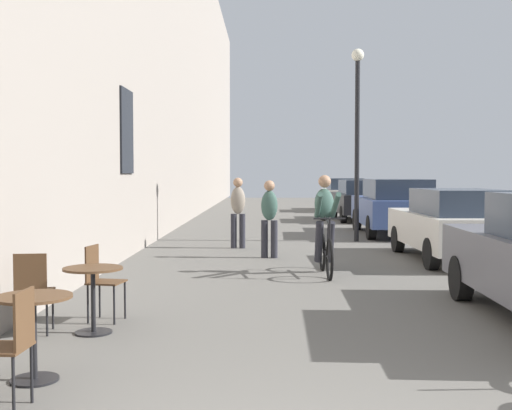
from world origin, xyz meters
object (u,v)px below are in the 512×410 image
object	(u,v)px
cafe_chair_mid_toward_wall	(33,287)
cyclist_on_bicycle	(325,227)
cafe_chair_mid_toward_street	(100,277)
parked_car_third	(394,206)
parked_car_second	(453,224)
parked_car_fourth	(360,199)
parked_car_fifth	(344,194)
cafe_table_near	(34,319)
cafe_table_mid	(93,286)
cafe_chair_near_toward_street	(11,341)
pedestrian_near	(269,214)
pedestrian_mid	(238,209)
street_lamp	(357,120)

from	to	relation	value
cafe_chair_mid_toward_wall	cyclist_on_bicycle	bearing A→B (deg)	50.71
cafe_chair_mid_toward_street	parked_car_third	world-z (taller)	parked_car_third
parked_car_second	parked_car_fourth	size ratio (longest dim) A/B	0.96
parked_car_fifth	cafe_table_near	bearing A→B (deg)	-102.51
cafe_table_near	parked_car_fifth	size ratio (longest dim) A/B	0.17
cafe_table_mid	cyclist_on_bicycle	world-z (taller)	cyclist_on_bicycle
cafe_chair_near_toward_street	parked_car_fifth	size ratio (longest dim) A/B	0.21
pedestrian_near	parked_car_second	bearing A→B (deg)	-6.34
cafe_table_near	pedestrian_near	world-z (taller)	pedestrian_near
parked_car_fourth	parked_car_fifth	size ratio (longest dim) A/B	0.99
cafe_table_near	parked_car_fifth	distance (m)	25.76
cafe_chair_mid_toward_street	parked_car_third	size ratio (longest dim) A/B	0.20
cafe_chair_near_toward_street	parked_car_fourth	world-z (taller)	parked_car_fourth
cafe_chair_mid_toward_wall	parked_car_fourth	bearing A→B (deg)	70.75
cafe_chair_mid_toward_wall	cafe_chair_mid_toward_street	bearing A→B (deg)	50.62
cafe_table_near	cyclist_on_bicycle	size ratio (longest dim) A/B	0.41
pedestrian_near	parked_car_second	distance (m)	3.67
cafe_table_mid	pedestrian_near	bearing A→B (deg)	73.02
cafe_table_near	pedestrian_mid	size ratio (longest dim) A/B	0.44
cafe_chair_mid_toward_street	cyclist_on_bicycle	world-z (taller)	cyclist_on_bicycle
cafe_chair_mid_toward_wall	street_lamp	size ratio (longest dim) A/B	0.18
cyclist_on_bicycle	parked_car_third	world-z (taller)	cyclist_on_bicycle
pedestrian_mid	parked_car_third	size ratio (longest dim) A/B	0.37
street_lamp	cafe_chair_near_toward_street	bearing A→B (deg)	-109.24
street_lamp	parked_car_fourth	bearing A→B (deg)	80.99
cafe_table_near	parked_car_second	bearing A→B (deg)	53.29
cafe_chair_near_toward_street	pedestrian_near	xyz separation A→B (m)	(1.93, 8.66, 0.38)
pedestrian_near	street_lamp	size ratio (longest dim) A/B	0.33
cafe_chair_mid_toward_street	cyclist_on_bicycle	size ratio (longest dim) A/B	0.51
parked_car_fourth	cyclist_on_bicycle	bearing A→B (deg)	-100.89
cafe_chair_near_toward_street	cafe_table_mid	distance (m)	2.30
parked_car_fifth	parked_car_third	bearing A→B (deg)	-90.11
pedestrian_near	parked_car_fourth	size ratio (longest dim) A/B	0.37
cafe_table_near	parked_car_fourth	bearing A→B (deg)	73.83
cafe_table_near	cyclist_on_bicycle	world-z (taller)	cyclist_on_bicycle
pedestrian_near	parked_car_fifth	xyz separation A→B (m)	(3.57, 17.17, -0.11)
cafe_table_near	cyclist_on_bicycle	bearing A→B (deg)	63.21
pedestrian_mid	parked_car_second	xyz separation A→B (m)	(4.36, -2.14, -0.18)
cafe_chair_mid_toward_street	parked_car_second	distance (m)	7.79
cyclist_on_bicycle	pedestrian_near	size ratio (longest dim) A/B	1.10
cafe_chair_near_toward_street	pedestrian_mid	world-z (taller)	pedestrian_mid
cafe_chair_mid_toward_wall	pedestrian_mid	bearing A→B (deg)	77.21
cafe_table_mid	cafe_chair_mid_toward_street	world-z (taller)	cafe_chair_mid_toward_street
cafe_chair_mid_toward_wall	street_lamp	bearing A→B (deg)	63.68
cafe_chair_mid_toward_wall	pedestrian_near	world-z (taller)	pedestrian_near
cafe_chair_mid_toward_street	pedestrian_near	bearing A→B (deg)	70.69
cafe_chair_mid_toward_street	pedestrian_near	size ratio (longest dim) A/B	0.56
parked_car_fourth	cafe_chair_mid_toward_street	bearing A→B (deg)	-108.25
parked_car_fifth	cafe_chair_mid_toward_wall	bearing A→B (deg)	-104.60
cafe_chair_mid_toward_street	cafe_chair_mid_toward_wall	xyz separation A→B (m)	(-0.56, -0.68, 0.00)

